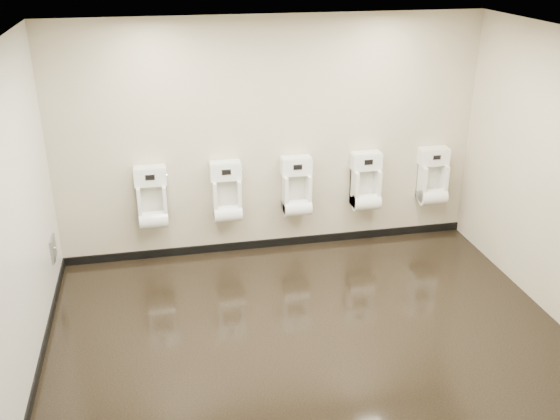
{
  "coord_description": "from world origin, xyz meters",
  "views": [
    {
      "loc": [
        -1.3,
        -5.1,
        3.55
      ],
      "look_at": [
        -0.14,
        0.55,
        1.02
      ],
      "focal_mm": 40.0,
      "sensor_mm": 36.0,
      "label": 1
    }
  ],
  "objects_px": {
    "urinal_0": "(152,202)",
    "urinal_2": "(296,191)",
    "access_panel": "(53,248)",
    "urinal_1": "(227,196)",
    "urinal_4": "(433,180)",
    "urinal_3": "(366,185)"
  },
  "relations": [
    {
      "from": "urinal_1",
      "to": "urinal_4",
      "type": "bearing_deg",
      "value": 0.0
    },
    {
      "from": "access_panel",
      "to": "urinal_3",
      "type": "xyz_separation_m",
      "value": [
        3.64,
        0.43,
        0.27
      ]
    },
    {
      "from": "urinal_0",
      "to": "urinal_4",
      "type": "distance_m",
      "value": 3.44
    },
    {
      "from": "urinal_1",
      "to": "urinal_4",
      "type": "distance_m",
      "value": 2.58
    },
    {
      "from": "urinal_0",
      "to": "urinal_1",
      "type": "xyz_separation_m",
      "value": [
        0.86,
        0.0,
        0.0
      ]
    },
    {
      "from": "urinal_1",
      "to": "urinal_4",
      "type": "relative_size",
      "value": 1.0
    },
    {
      "from": "urinal_2",
      "to": "urinal_4",
      "type": "xyz_separation_m",
      "value": [
        1.74,
        0.0,
        0.0
      ]
    },
    {
      "from": "access_panel",
      "to": "urinal_2",
      "type": "xyz_separation_m",
      "value": [
        2.77,
        0.43,
        0.27
      ]
    },
    {
      "from": "urinal_0",
      "to": "urinal_1",
      "type": "height_order",
      "value": "same"
    },
    {
      "from": "urinal_0",
      "to": "urinal_2",
      "type": "xyz_separation_m",
      "value": [
        1.69,
        0.0,
        0.0
      ]
    },
    {
      "from": "access_panel",
      "to": "urinal_1",
      "type": "distance_m",
      "value": 2.0
    },
    {
      "from": "urinal_2",
      "to": "urinal_4",
      "type": "relative_size",
      "value": 1.0
    },
    {
      "from": "urinal_2",
      "to": "urinal_4",
      "type": "height_order",
      "value": "same"
    },
    {
      "from": "urinal_0",
      "to": "urinal_1",
      "type": "bearing_deg",
      "value": 0.0
    },
    {
      "from": "urinal_1",
      "to": "urinal_2",
      "type": "xyz_separation_m",
      "value": [
        0.84,
        0.0,
        0.0
      ]
    },
    {
      "from": "urinal_3",
      "to": "urinal_4",
      "type": "xyz_separation_m",
      "value": [
        0.87,
        0.0,
        0.0
      ]
    },
    {
      "from": "access_panel",
      "to": "urinal_1",
      "type": "relative_size",
      "value": 0.36
    },
    {
      "from": "urinal_0",
      "to": "urinal_2",
      "type": "relative_size",
      "value": 1.0
    },
    {
      "from": "urinal_2",
      "to": "urinal_3",
      "type": "xyz_separation_m",
      "value": [
        0.87,
        0.0,
        0.0
      ]
    },
    {
      "from": "access_panel",
      "to": "urinal_2",
      "type": "height_order",
      "value": "urinal_2"
    },
    {
      "from": "access_panel",
      "to": "urinal_0",
      "type": "bearing_deg",
      "value": 21.68
    },
    {
      "from": "access_panel",
      "to": "urinal_2",
      "type": "distance_m",
      "value": 2.81
    }
  ]
}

